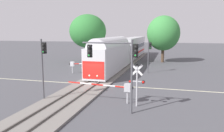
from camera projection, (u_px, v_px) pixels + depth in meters
ground_plane at (93, 84)px, 26.79m from camera, size 220.00×220.00×0.00m
road_centre_stripe at (93, 84)px, 26.79m from camera, size 44.00×0.20×0.01m
railway_track at (93, 84)px, 26.78m from camera, size 4.40×80.00×0.32m
commuter_train at (125, 50)px, 44.37m from camera, size 3.04×40.06×5.16m
crossing_gate_near at (119, 87)px, 19.59m from camera, size 6.17×0.40×1.80m
crossing_signal_mast at (137, 80)px, 18.54m from camera, size 1.36×0.44×3.72m
crossing_gate_far at (77, 64)px, 33.55m from camera, size 6.34×0.40×1.84m
traffic_signal_far_side at (149, 51)px, 33.66m from camera, size 0.53×0.38×5.00m
traffic_signal_median at (43, 60)px, 19.93m from camera, size 0.53×0.38×5.65m
traffic_signal_near_right at (118, 58)px, 16.84m from camera, size 4.38×0.38×5.69m
elm_centre_background at (163, 33)px, 45.50m from camera, size 6.68×6.68×9.59m
oak_behind_train at (88, 31)px, 45.54m from camera, size 7.51×7.51×9.85m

